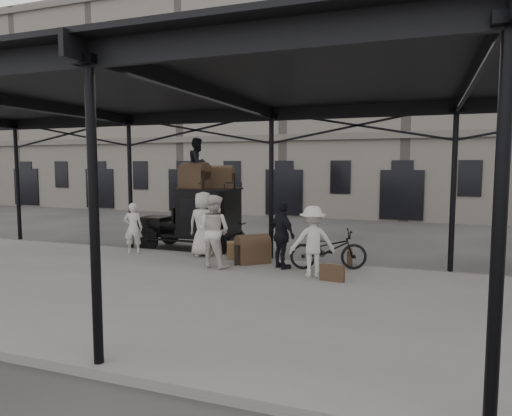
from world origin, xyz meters
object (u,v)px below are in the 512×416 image
at_px(bicycle, 328,249).
at_px(steamer_trunk_platform, 253,251).
at_px(porter_official, 282,235).
at_px(steamer_trunk_roof_near, 195,177).
at_px(porter_left, 133,228).
at_px(taxi, 201,216).

xyz_separation_m(bicycle, steamer_trunk_platform, (-2.20, 0.04, -0.20)).
distance_m(porter_official, steamer_trunk_roof_near, 4.43).
height_order(porter_left, bicycle, porter_left).
height_order(taxi, porter_official, taxi).
bearing_deg(bicycle, porter_left, 69.75).
distance_m(bicycle, steamer_trunk_roof_near, 5.47).
relative_size(bicycle, steamer_trunk_roof_near, 2.09).
distance_m(taxi, steamer_trunk_roof_near, 1.36).
distance_m(porter_left, bicycle, 6.31).
distance_m(steamer_trunk_roof_near, steamer_trunk_platform, 3.73).
bearing_deg(taxi, steamer_trunk_roof_near, -108.07).
bearing_deg(porter_left, bicycle, 156.26).
xyz_separation_m(porter_official, bicycle, (1.20, 0.35, -0.38)).
relative_size(taxi, steamer_trunk_platform, 3.88).
distance_m(porter_official, steamer_trunk_platform, 1.22).
height_order(porter_official, steamer_trunk_roof_near, steamer_trunk_roof_near).
bearing_deg(porter_official, porter_left, 34.39).
bearing_deg(taxi, porter_left, -130.05).
relative_size(porter_left, steamer_trunk_roof_near, 1.64).
bearing_deg(steamer_trunk_roof_near, steamer_trunk_platform, -19.18).
relative_size(porter_left, porter_official, 0.88).
bearing_deg(taxi, porter_official, -31.75).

